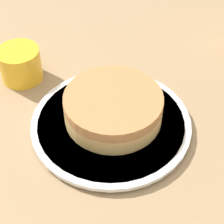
{
  "coord_description": "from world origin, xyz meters",
  "views": [
    {
      "loc": [
        -0.38,
        -0.16,
        0.44
      ],
      "look_at": [
        -0.01,
        -0.0,
        0.03
      ],
      "focal_mm": 60.0,
      "sensor_mm": 36.0,
      "label": 1
    }
  ],
  "objects": [
    {
      "name": "juice_glass",
      "position": [
        0.04,
        0.19,
        0.03
      ],
      "size": [
        0.07,
        0.07,
        0.06
      ],
      "color": "yellow",
      "rests_on": "ground_plane"
    },
    {
      "name": "ground_plane",
      "position": [
        0.0,
        0.0,
        0.0
      ],
      "size": [
        4.0,
        4.0,
        0.0
      ],
      "primitive_type": "plane",
      "color": "#9E7F5B"
    },
    {
      "name": "pancake_stack",
      "position": [
        -0.0,
        0.0,
        0.03
      ],
      "size": [
        0.16,
        0.16,
        0.04
      ],
      "color": "tan",
      "rests_on": "plate"
    },
    {
      "name": "plate",
      "position": [
        -0.01,
        -0.0,
        0.01
      ],
      "size": [
        0.25,
        0.25,
        0.01
      ],
      "color": "white",
      "rests_on": "ground_plane"
    }
  ]
}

